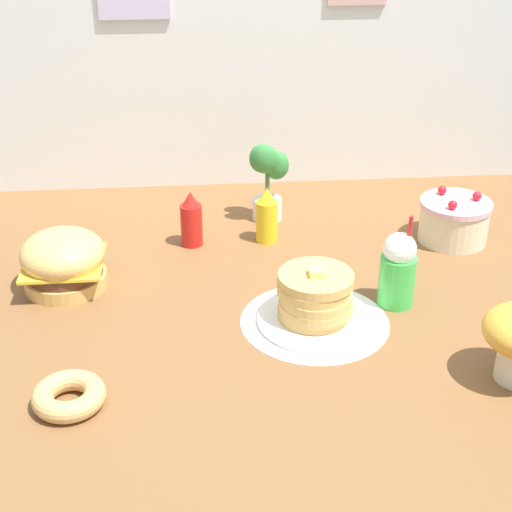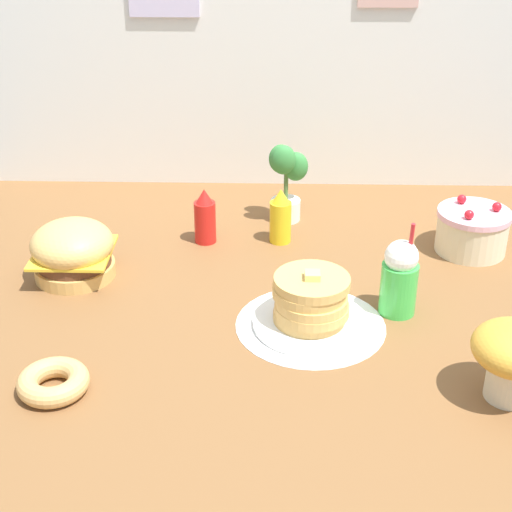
{
  "view_description": "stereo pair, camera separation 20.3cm",
  "coord_description": "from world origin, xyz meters",
  "px_view_note": "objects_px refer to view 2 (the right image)",
  "views": [
    {
      "loc": [
        -0.19,
        -1.71,
        1.11
      ],
      "look_at": [
        -0.04,
        0.08,
        0.15
      ],
      "focal_mm": 54.02,
      "sensor_mm": 36.0,
      "label": 1
    },
    {
      "loc": [
        0.01,
        -1.71,
        1.11
      ],
      "look_at": [
        -0.04,
        0.08,
        0.15
      ],
      "focal_mm": 54.02,
      "sensor_mm": 36.0,
      "label": 2
    }
  ],
  "objects_px": {
    "ketchup_bottle": "(205,218)",
    "cream_soda_cup": "(400,278)",
    "burger": "(73,251)",
    "potted_plant": "(286,179)",
    "mustard_bottle": "(280,217)",
    "donut_pink_glaze": "(53,381)",
    "layer_cake": "(472,231)",
    "pancake_stack": "(311,304)"
  },
  "relations": [
    {
      "from": "burger",
      "to": "potted_plant",
      "type": "bearing_deg",
      "value": 33.03
    },
    {
      "from": "mustard_bottle",
      "to": "potted_plant",
      "type": "distance_m",
      "value": 0.17
    },
    {
      "from": "donut_pink_glaze",
      "to": "potted_plant",
      "type": "relative_size",
      "value": 0.61
    },
    {
      "from": "burger",
      "to": "mustard_bottle",
      "type": "xyz_separation_m",
      "value": [
        0.6,
        0.24,
        0.0
      ]
    },
    {
      "from": "mustard_bottle",
      "to": "layer_cake",
      "type": "bearing_deg",
      "value": -4.77
    },
    {
      "from": "pancake_stack",
      "to": "potted_plant",
      "type": "distance_m",
      "value": 0.65
    },
    {
      "from": "pancake_stack",
      "to": "donut_pink_glaze",
      "type": "distance_m",
      "value": 0.66
    },
    {
      "from": "ketchup_bottle",
      "to": "cream_soda_cup",
      "type": "relative_size",
      "value": 0.67
    },
    {
      "from": "ketchup_bottle",
      "to": "donut_pink_glaze",
      "type": "bearing_deg",
      "value": -110.37
    },
    {
      "from": "donut_pink_glaze",
      "to": "layer_cake",
      "type": "bearing_deg",
      "value": 33.21
    },
    {
      "from": "pancake_stack",
      "to": "potted_plant",
      "type": "relative_size",
      "value": 1.11
    },
    {
      "from": "burger",
      "to": "ketchup_bottle",
      "type": "bearing_deg",
      "value": 32.56
    },
    {
      "from": "cream_soda_cup",
      "to": "donut_pink_glaze",
      "type": "relative_size",
      "value": 1.61
    },
    {
      "from": "donut_pink_glaze",
      "to": "potted_plant",
      "type": "bearing_deg",
      "value": 60.07
    },
    {
      "from": "layer_cake",
      "to": "ketchup_bottle",
      "type": "xyz_separation_m",
      "value": [
        -0.82,
        0.04,
        0.01
      ]
    },
    {
      "from": "ketchup_bottle",
      "to": "donut_pink_glaze",
      "type": "height_order",
      "value": "ketchup_bottle"
    },
    {
      "from": "burger",
      "to": "donut_pink_glaze",
      "type": "height_order",
      "value": "burger"
    },
    {
      "from": "burger",
      "to": "ketchup_bottle",
      "type": "height_order",
      "value": "ketchup_bottle"
    },
    {
      "from": "layer_cake",
      "to": "pancake_stack",
      "type": "bearing_deg",
      "value": -139.41
    },
    {
      "from": "burger",
      "to": "pancake_stack",
      "type": "xyz_separation_m",
      "value": [
        0.67,
        -0.25,
        -0.01
      ]
    },
    {
      "from": "pancake_stack",
      "to": "layer_cake",
      "type": "relative_size",
      "value": 1.36
    },
    {
      "from": "ketchup_bottle",
      "to": "cream_soda_cup",
      "type": "height_order",
      "value": "cream_soda_cup"
    },
    {
      "from": "layer_cake",
      "to": "ketchup_bottle",
      "type": "distance_m",
      "value": 0.82
    },
    {
      "from": "burger",
      "to": "pancake_stack",
      "type": "bearing_deg",
      "value": -20.2
    },
    {
      "from": "mustard_bottle",
      "to": "potted_plant",
      "type": "relative_size",
      "value": 0.66
    },
    {
      "from": "layer_cake",
      "to": "potted_plant",
      "type": "distance_m",
      "value": 0.61
    },
    {
      "from": "ketchup_bottle",
      "to": "layer_cake",
      "type": "bearing_deg",
      "value": -2.91
    },
    {
      "from": "donut_pink_glaze",
      "to": "potted_plant",
      "type": "distance_m",
      "value": 1.08
    },
    {
      "from": "ketchup_bottle",
      "to": "donut_pink_glaze",
      "type": "distance_m",
      "value": 0.82
    },
    {
      "from": "layer_cake",
      "to": "donut_pink_glaze",
      "type": "height_order",
      "value": "layer_cake"
    },
    {
      "from": "cream_soda_cup",
      "to": "potted_plant",
      "type": "xyz_separation_m",
      "value": [
        -0.29,
        0.57,
        0.04
      ]
    },
    {
      "from": "ketchup_bottle",
      "to": "cream_soda_cup",
      "type": "bearing_deg",
      "value": -36.31
    },
    {
      "from": "potted_plant",
      "to": "cream_soda_cup",
      "type": "bearing_deg",
      "value": -62.82
    },
    {
      "from": "mustard_bottle",
      "to": "donut_pink_glaze",
      "type": "bearing_deg",
      "value": -123.93
    },
    {
      "from": "burger",
      "to": "mustard_bottle",
      "type": "bearing_deg",
      "value": 21.71
    },
    {
      "from": "pancake_stack",
      "to": "cream_soda_cup",
      "type": "relative_size",
      "value": 1.13
    },
    {
      "from": "potted_plant",
      "to": "burger",
      "type": "bearing_deg",
      "value": -146.97
    },
    {
      "from": "layer_cake",
      "to": "donut_pink_glaze",
      "type": "relative_size",
      "value": 1.34
    },
    {
      "from": "burger",
      "to": "donut_pink_glaze",
      "type": "relative_size",
      "value": 1.43
    },
    {
      "from": "pancake_stack",
      "to": "potted_plant",
      "type": "xyz_separation_m",
      "value": [
        -0.06,
        0.65,
        0.08
      ]
    },
    {
      "from": "burger",
      "to": "ketchup_bottle",
      "type": "relative_size",
      "value": 1.33
    },
    {
      "from": "burger",
      "to": "potted_plant",
      "type": "height_order",
      "value": "potted_plant"
    }
  ]
}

